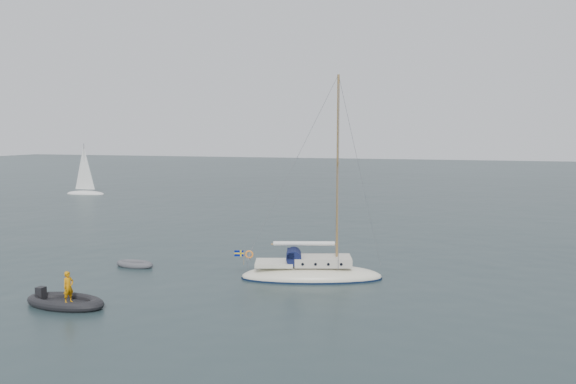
% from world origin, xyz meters
% --- Properties ---
extents(ground, '(300.00, 300.00, 0.00)m').
position_xyz_m(ground, '(0.00, 0.00, 0.00)').
color(ground, black).
rests_on(ground, ground).
extents(sailboat, '(8.49, 2.55, 12.09)m').
position_xyz_m(sailboat, '(0.78, -0.13, 0.92)').
color(sailboat, beige).
rests_on(sailboat, ground).
extents(dinghy, '(2.57, 1.16, 0.37)m').
position_xyz_m(dinghy, '(-10.58, -0.56, 0.16)').
color(dinghy, '#4B4B50').
rests_on(dinghy, ground).
extents(rib, '(4.25, 1.93, 1.76)m').
position_xyz_m(rib, '(-9.32, -8.61, 0.27)').
color(rib, black).
rests_on(rib, ground).
extents(distant_yacht_a, '(5.52, 2.94, 7.31)m').
position_xyz_m(distant_yacht_a, '(-40.05, 33.83, 3.13)').
color(distant_yacht_a, silver).
rests_on(distant_yacht_a, ground).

